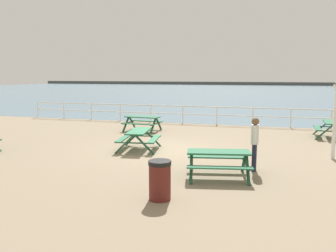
# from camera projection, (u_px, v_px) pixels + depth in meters

# --- Properties ---
(ground_plane) EXTENTS (30.00, 24.00, 0.20)m
(ground_plane) POSITION_uv_depth(u_px,v_px,m) (160.00, 152.00, 14.06)
(ground_plane) COLOR gray
(sea_band) EXTENTS (142.00, 90.00, 0.01)m
(sea_band) POSITION_uv_depth(u_px,v_px,m) (249.00, 91.00, 64.06)
(sea_band) COLOR slate
(sea_band) RESTS_ON ground
(distant_shoreline) EXTENTS (142.00, 6.00, 1.80)m
(distant_shoreline) POSITION_uv_depth(u_px,v_px,m) (259.00, 85.00, 104.82)
(distant_shoreline) COLOR #4C4C47
(distant_shoreline) RESTS_ON ground
(seaward_railing) EXTENTS (23.07, 0.07, 1.08)m
(seaward_railing) POSITION_uv_depth(u_px,v_px,m) (200.00, 112.00, 21.29)
(seaward_railing) COLOR white
(seaward_railing) RESTS_ON ground
(picnic_table_near_left) EXTENTS (1.78, 2.01, 0.80)m
(picnic_table_near_left) POSITION_uv_depth(u_px,v_px,m) (139.00, 135.00, 13.95)
(picnic_table_near_left) COLOR #286B47
(picnic_table_near_left) RESTS_ON ground
(picnic_table_near_right) EXTENTS (1.88, 1.63, 0.80)m
(picnic_table_near_right) POSITION_uv_depth(u_px,v_px,m) (142.00, 120.00, 18.66)
(picnic_table_near_right) COLOR #286B47
(picnic_table_near_right) RESTS_ON ground
(picnic_table_far_left) EXTENTS (2.07, 1.85, 0.80)m
(picnic_table_far_left) POSITION_uv_depth(u_px,v_px,m) (219.00, 158.00, 10.17)
(picnic_table_far_left) COLOR #286B47
(picnic_table_far_left) RESTS_ON ground
(picnic_table_far_right) EXTENTS (1.60, 1.85, 0.80)m
(picnic_table_far_right) POSITION_uv_depth(u_px,v_px,m) (332.00, 126.00, 16.59)
(picnic_table_far_right) COLOR #286B47
(picnic_table_far_right) RESTS_ON ground
(visitor) EXTENTS (0.23, 0.53, 1.66)m
(visitor) POSITION_uv_depth(u_px,v_px,m) (255.00, 141.00, 10.82)
(visitor) COLOR #1E2338
(visitor) RESTS_ON ground
(litter_bin) EXTENTS (0.55, 0.55, 0.95)m
(litter_bin) POSITION_uv_depth(u_px,v_px,m) (160.00, 180.00, 8.35)
(litter_bin) COLOR #591E19
(litter_bin) RESTS_ON ground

